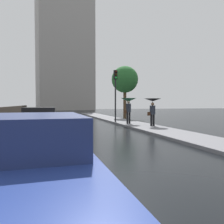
{
  "coord_description": "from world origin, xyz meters",
  "views": [
    {
      "loc": [
        -1.27,
        -5.68,
        1.64
      ],
      "look_at": [
        1.7,
        4.24,
        1.25
      ],
      "focal_mm": 35.08,
      "sensor_mm": 36.0,
      "label": 1
    }
  ],
  "objects_px": {
    "car_black_near_kerb": "(40,121)",
    "traffic_light": "(115,86)",
    "street_tree_near": "(125,80)",
    "pedestrian_with_umbrella_near": "(128,103)",
    "car_blue_mid_road": "(24,168)",
    "pedestrian_with_umbrella_far": "(153,104)"
  },
  "relations": [
    {
      "from": "car_black_near_kerb",
      "to": "traffic_light",
      "type": "relative_size",
      "value": 1.05
    },
    {
      "from": "street_tree_near",
      "to": "pedestrian_with_umbrella_near",
      "type": "bearing_deg",
      "value": -107.92
    },
    {
      "from": "pedestrian_with_umbrella_near",
      "to": "street_tree_near",
      "type": "bearing_deg",
      "value": -112.38
    },
    {
      "from": "pedestrian_with_umbrella_near",
      "to": "traffic_light",
      "type": "distance_m",
      "value": 2.3
    },
    {
      "from": "car_blue_mid_road",
      "to": "street_tree_near",
      "type": "distance_m",
      "value": 21.67
    },
    {
      "from": "pedestrian_with_umbrella_far",
      "to": "street_tree_near",
      "type": "distance_m",
      "value": 9.9
    },
    {
      "from": "traffic_light",
      "to": "car_black_near_kerb",
      "type": "bearing_deg",
      "value": -134.65
    },
    {
      "from": "traffic_light",
      "to": "car_blue_mid_road",
      "type": "bearing_deg",
      "value": -112.21
    },
    {
      "from": "pedestrian_with_umbrella_near",
      "to": "car_black_near_kerb",
      "type": "bearing_deg",
      "value": 28.64
    },
    {
      "from": "car_black_near_kerb",
      "to": "car_blue_mid_road",
      "type": "relative_size",
      "value": 1.04
    },
    {
      "from": "car_blue_mid_road",
      "to": "pedestrian_with_umbrella_far",
      "type": "height_order",
      "value": "pedestrian_with_umbrella_far"
    },
    {
      "from": "car_blue_mid_road",
      "to": "pedestrian_with_umbrella_far",
      "type": "xyz_separation_m",
      "value": [
        7.13,
        10.17,
        0.84
      ]
    },
    {
      "from": "pedestrian_with_umbrella_near",
      "to": "traffic_light",
      "type": "height_order",
      "value": "traffic_light"
    },
    {
      "from": "pedestrian_with_umbrella_near",
      "to": "traffic_light",
      "type": "bearing_deg",
      "value": -79.59
    },
    {
      "from": "car_black_near_kerb",
      "to": "car_blue_mid_road",
      "type": "height_order",
      "value": "car_blue_mid_road"
    },
    {
      "from": "car_black_near_kerb",
      "to": "car_blue_mid_road",
      "type": "bearing_deg",
      "value": 93.33
    },
    {
      "from": "car_black_near_kerb",
      "to": "traffic_light",
      "type": "distance_m",
      "value": 8.52
    },
    {
      "from": "car_black_near_kerb",
      "to": "pedestrian_with_umbrella_near",
      "type": "distance_m",
      "value": 7.5
    },
    {
      "from": "car_black_near_kerb",
      "to": "pedestrian_with_umbrella_far",
      "type": "distance_m",
      "value": 7.43
    },
    {
      "from": "pedestrian_with_umbrella_near",
      "to": "street_tree_near",
      "type": "height_order",
      "value": "street_tree_near"
    },
    {
      "from": "car_black_near_kerb",
      "to": "pedestrian_with_umbrella_far",
      "type": "bearing_deg",
      "value": -161.72
    },
    {
      "from": "pedestrian_with_umbrella_near",
      "to": "traffic_light",
      "type": "xyz_separation_m",
      "value": [
        -0.47,
        1.77,
        1.38
      ]
    }
  ]
}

